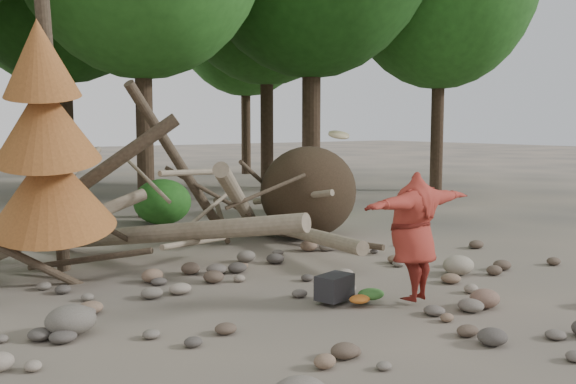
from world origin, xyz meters
TOP-DOWN VIEW (x-y plane):
  - ground at (0.00, 0.00)m, footprint 120.00×120.00m
  - deadfall_pile at (2.02, 4.24)m, footprint 8.55×5.24m
  - dead_conifer at (-3.12, 3.37)m, footprint 2.06×2.16m
  - bush_mid at (0.80, 7.80)m, footprint 1.40×1.40m
  - bush_right at (5.00, 7.00)m, footprint 2.00×2.00m
  - frisbee_thrower at (0.52, -0.65)m, footprint 2.68×0.80m
  - backpack at (-0.28, 0.05)m, footprint 0.58×0.45m
  - cloth_green at (0.13, -0.24)m, footprint 0.39×0.33m
  - cloth_orange at (-0.12, -0.29)m, footprint 0.30×0.25m
  - boulder_front_right at (1.21, -1.32)m, footprint 0.43×0.38m
  - boulder_mid_right at (2.44, 0.12)m, footprint 0.53×0.48m
  - boulder_mid_left at (-3.64, 0.85)m, footprint 0.59×0.53m

SIDE VIEW (x-z plane):
  - ground at x=0.00m, z-range 0.00..0.00m
  - cloth_orange at x=-0.12m, z-range 0.00..0.11m
  - cloth_green at x=0.13m, z-range 0.00..0.15m
  - boulder_front_right at x=1.21m, z-range 0.00..0.26m
  - boulder_mid_right at x=2.44m, z-range 0.00..0.32m
  - backpack at x=-0.28m, z-range 0.00..0.34m
  - boulder_mid_left at x=-3.64m, z-range 0.00..0.35m
  - bush_mid at x=0.80m, z-range 0.00..1.12m
  - bush_right at x=5.00m, z-range 0.00..1.60m
  - deadfall_pile at x=2.02m, z-range -0.70..2.60m
  - frisbee_thrower at x=0.52m, z-range -0.20..2.11m
  - dead_conifer at x=-3.12m, z-range -0.06..4.29m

